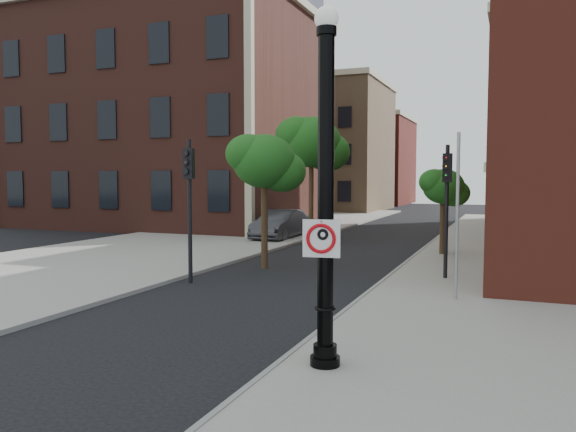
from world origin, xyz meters
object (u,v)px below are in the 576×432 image
at_px(parked_car, 280,224).
at_px(traffic_signal_right, 447,190).
at_px(no_parking_sign, 321,238).
at_px(traffic_signal_left, 189,187).
at_px(lamppost, 326,207).

xyz_separation_m(parked_car, traffic_signal_right, (9.34, -9.03, 2.08)).
xyz_separation_m(no_parking_sign, traffic_signal_right, (0.96, 9.25, 0.59)).
distance_m(no_parking_sign, traffic_signal_right, 9.32).
bearing_deg(traffic_signal_left, no_parking_sign, -52.93).
xyz_separation_m(no_parking_sign, traffic_signal_left, (-6.27, 6.11, 0.69)).
distance_m(no_parking_sign, parked_car, 20.17).
xyz_separation_m(lamppost, parked_car, (-8.40, 18.13, -1.99)).
height_order(lamppost, parked_car, lamppost).
relative_size(parked_car, traffic_signal_right, 1.11).
bearing_deg(parked_car, no_parking_sign, -66.51).
xyz_separation_m(lamppost, traffic_signal_left, (-6.29, 5.95, 0.19)).
bearing_deg(no_parking_sign, lamppost, 74.42).
xyz_separation_m(no_parking_sign, parked_car, (-8.38, 18.29, -1.49)).
bearing_deg(traffic_signal_right, no_parking_sign, -110.49).
height_order(lamppost, traffic_signal_right, lamppost).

